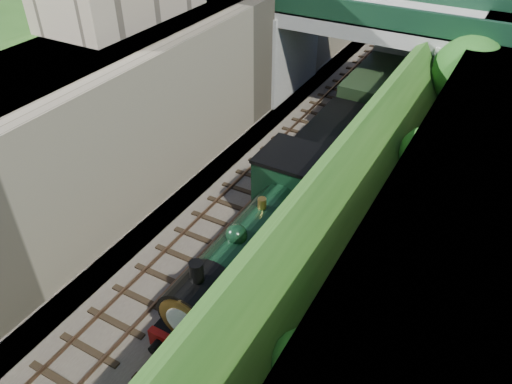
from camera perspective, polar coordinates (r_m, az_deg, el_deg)
trackbed at (r=29.31m, az=9.73°, el=6.41°), size 10.00×90.00×0.20m
retaining_wall at (r=29.85m, az=0.24°, el=14.75°), size 1.00×90.00×7.00m
street_plateau_left at (r=31.59m, az=-5.53°, el=15.82°), size 6.00×90.00×7.00m
embankment_slope at (r=26.56m, az=19.85°, el=7.80°), size 4.76×90.00×6.37m
track_left at (r=29.85m, az=6.17°, el=7.63°), size 2.50×90.00×0.20m
track_right at (r=28.94m, az=11.97°, el=6.03°), size 2.50×90.00×0.20m
road_bridge at (r=30.94m, az=14.97°, el=15.50°), size 16.00×6.40×7.25m
tree at (r=27.13m, az=23.40°, el=12.14°), size 3.60×3.80×6.60m
locomotive at (r=18.85m, az=0.42°, el=-5.42°), size 3.10×10.22×3.83m
tender at (r=24.47m, az=8.80°, el=4.20°), size 2.70×6.00×3.05m
coach_front at (r=35.27m, az=16.81°, el=14.16°), size 2.90×18.00×3.70m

